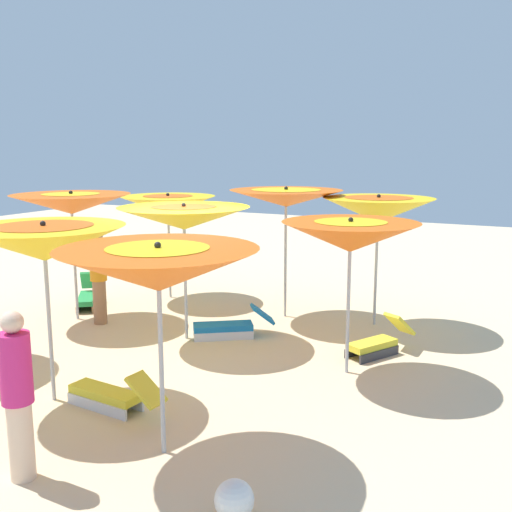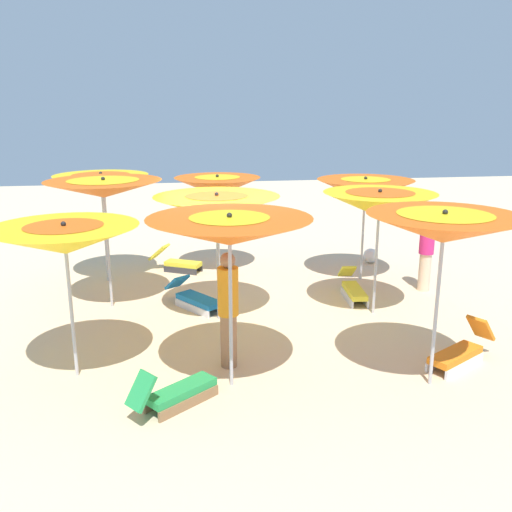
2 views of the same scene
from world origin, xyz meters
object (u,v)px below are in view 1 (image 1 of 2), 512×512
beach_umbrella_0 (168,205)px  beach_umbrella_6 (378,209)px  beach_umbrella_1 (71,204)px  beach_umbrella_8 (158,269)px  beach_umbrella_4 (184,218)px  beach_ball (234,500)px  lounger_3 (87,297)px  beachgoer_1 (99,275)px  beach_umbrella_7 (350,236)px  beach_umbrella_3 (286,198)px  beach_umbrella_5 (44,242)px  lounger_0 (111,394)px  lounger_2 (229,326)px  lounger_4 (377,342)px  beachgoer_0 (17,393)px

beach_umbrella_0 → beach_umbrella_6: bearing=90.2°
beach_umbrella_1 → beach_umbrella_8: (3.33, 4.34, -0.18)m
beach_umbrella_4 → beach_ball: size_ratio=6.50×
lounger_3 → beachgoer_1: size_ratio=0.68×
beach_umbrella_7 → beach_umbrella_3: bearing=-138.6°
beach_umbrella_3 → beach_umbrella_5: (4.80, -1.09, -0.22)m
beach_umbrella_3 → beach_ball: (5.92, 2.16, -2.08)m
beach_umbrella_1 → beach_umbrella_7: bearing=86.9°
lounger_3 → beachgoer_1: bearing=15.2°
lounger_0 → lounger_2: lounger_0 is taller
beach_umbrella_0 → lounger_2: 3.54m
beach_umbrella_6 → beach_umbrella_7: (2.45, 0.29, -0.13)m
beach_umbrella_8 → lounger_2: beach_umbrella_8 is taller
beach_umbrella_8 → lounger_3: (-4.09, -4.80, -1.78)m
lounger_3 → lounger_4: lounger_3 is taller
beach_umbrella_0 → beachgoer_1: bearing=-0.8°
beach_umbrella_6 → beachgoer_0: size_ratio=1.40×
lounger_3 → lounger_2: bearing=45.4°
beach_umbrella_1 → lounger_0: beach_umbrella_1 is taller
lounger_0 → lounger_3: lounger_3 is taller
beach_umbrella_7 → beach_ball: 4.12m
beach_umbrella_0 → lounger_3: size_ratio=1.90×
lounger_0 → beach_umbrella_4: bearing=-71.0°
beach_umbrella_3 → lounger_2: 2.62m
beachgoer_1 → beach_ball: size_ratio=4.90×
beach_umbrella_6 → beachgoer_0: beach_umbrella_6 is taller
lounger_0 → beach_ball: bearing=157.6°
beach_umbrella_8 → beachgoer_1: size_ratio=1.31×
beach_umbrella_1 → beach_umbrella_5: (2.88, 2.31, -0.13)m
beach_umbrella_5 → beach_umbrella_1: bearing=-141.2°
beach_umbrella_6 → lounger_2: (1.82, -2.00, -1.91)m
beach_umbrella_8 → lounger_4: bearing=163.0°
beach_umbrella_7 → beach_umbrella_4: bearing=-95.0°
lounger_4 → beach_umbrella_6: bearing=-134.5°
beach_umbrella_5 → beach_umbrella_6: beach_umbrella_6 is taller
lounger_3 → beachgoer_1: beachgoer_1 is taller
beach_umbrella_1 → beachgoer_1: size_ratio=1.39×
lounger_4 → lounger_2: bearing=-55.3°
beach_umbrella_3 → lounger_0: beach_umbrella_3 is taller
beach_umbrella_8 → lounger_0: bearing=-115.5°
lounger_0 → beachgoer_0: size_ratio=0.83×
beach_umbrella_1 → beachgoer_0: bearing=38.0°
beach_umbrella_7 → lounger_3: bearing=-100.2°
beach_umbrella_7 → lounger_3: 6.17m
beach_umbrella_1 → lounger_4: beach_umbrella_1 is taller
beach_umbrella_6 → beach_umbrella_1: bearing=-66.9°
lounger_3 → beach_umbrella_4: bearing=36.9°
beach_umbrella_8 → beachgoer_1: (-3.31, -3.76, -1.08)m
beach_umbrella_3 → beach_umbrella_6: 1.69m
beach_umbrella_5 → lounger_0: beach_umbrella_5 is taller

